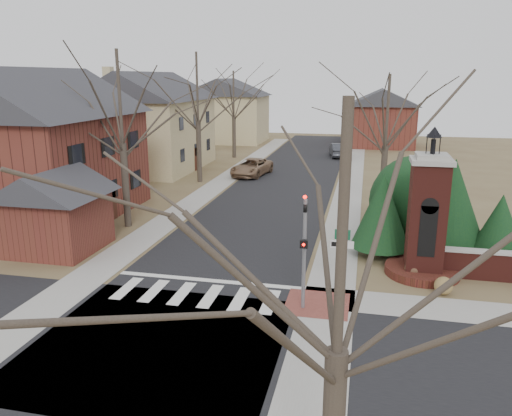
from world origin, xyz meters
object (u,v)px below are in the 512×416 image
(brick_gate_monument, at_px, (426,227))
(distant_car, at_px, (338,150))
(traffic_signal_pole, at_px, (304,243))
(sign_post, at_px, (342,249))
(pickup_truck, at_px, (252,167))

(brick_gate_monument, distance_m, distant_car, 33.29)
(traffic_signal_pole, xyz_separation_m, sign_post, (1.29, 1.41, -0.64))
(traffic_signal_pole, bearing_deg, brick_gate_monument, 43.24)
(traffic_signal_pole, bearing_deg, sign_post, 47.57)
(traffic_signal_pole, distance_m, brick_gate_monument, 6.47)
(sign_post, distance_m, pickup_truck, 25.24)
(pickup_truck, xyz_separation_m, distant_car, (6.80, 12.24, 0.02))
(sign_post, relative_size, brick_gate_monument, 0.42)
(sign_post, height_order, pickup_truck, sign_post)
(pickup_truck, bearing_deg, brick_gate_monument, -49.59)
(sign_post, relative_size, distant_car, 0.61)
(traffic_signal_pole, height_order, brick_gate_monument, brick_gate_monument)
(traffic_signal_pole, distance_m, pickup_truck, 26.19)
(traffic_signal_pole, xyz_separation_m, distant_car, (-0.90, 37.21, -1.84))
(traffic_signal_pole, relative_size, pickup_truck, 0.86)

